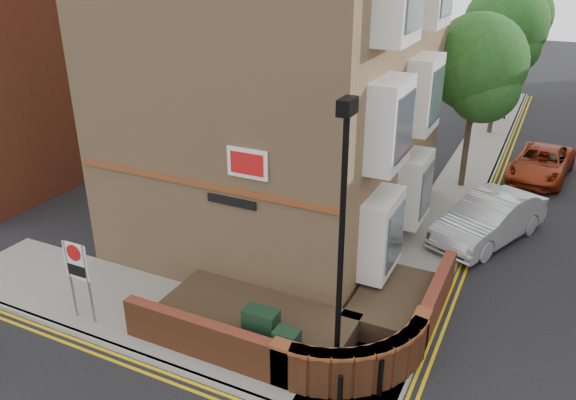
# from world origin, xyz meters

# --- Properties ---
(ground) EXTENTS (120.00, 120.00, 0.00)m
(ground) POSITION_xyz_m (0.00, 0.00, 0.00)
(ground) COLOR black
(ground) RESTS_ON ground
(pavement_corner) EXTENTS (13.00, 3.00, 0.12)m
(pavement_corner) POSITION_xyz_m (-3.50, 1.50, 0.06)
(pavement_corner) COLOR gray
(pavement_corner) RESTS_ON ground
(pavement_main) EXTENTS (2.00, 32.00, 0.12)m
(pavement_main) POSITION_xyz_m (2.00, 16.00, 0.06)
(pavement_main) COLOR gray
(pavement_main) RESTS_ON ground
(kerb_side) EXTENTS (13.00, 0.15, 0.12)m
(kerb_side) POSITION_xyz_m (-3.50, 0.00, 0.06)
(kerb_side) COLOR gray
(kerb_side) RESTS_ON ground
(kerb_main_near) EXTENTS (0.15, 32.00, 0.12)m
(kerb_main_near) POSITION_xyz_m (3.00, 16.00, 0.06)
(kerb_main_near) COLOR gray
(kerb_main_near) RESTS_ON ground
(yellow_lines_side) EXTENTS (13.00, 0.28, 0.01)m
(yellow_lines_side) POSITION_xyz_m (-3.50, -0.25, 0.01)
(yellow_lines_side) COLOR gold
(yellow_lines_side) RESTS_ON ground
(yellow_lines_main) EXTENTS (0.28, 32.00, 0.01)m
(yellow_lines_main) POSITION_xyz_m (3.25, 16.00, 0.01)
(yellow_lines_main) COLOR gold
(yellow_lines_main) RESTS_ON ground
(corner_building) EXTENTS (8.95, 10.40, 13.60)m
(corner_building) POSITION_xyz_m (-2.84, 8.00, 6.23)
(corner_building) COLOR tan
(corner_building) RESTS_ON ground
(garden_wall) EXTENTS (6.80, 6.00, 1.20)m
(garden_wall) POSITION_xyz_m (0.00, 2.50, 0.00)
(garden_wall) COLOR brown
(garden_wall) RESTS_ON ground
(lamppost) EXTENTS (0.25, 0.50, 6.30)m
(lamppost) POSITION_xyz_m (1.60, 1.20, 3.34)
(lamppost) COLOR black
(lamppost) RESTS_ON pavement_corner
(utility_cabinet_large) EXTENTS (0.80, 0.45, 1.20)m
(utility_cabinet_large) POSITION_xyz_m (-0.30, 1.30, 0.72)
(utility_cabinet_large) COLOR black
(utility_cabinet_large) RESTS_ON pavement_corner
(utility_cabinet_small) EXTENTS (0.55, 0.40, 1.10)m
(utility_cabinet_small) POSITION_xyz_m (0.50, 1.00, 0.67)
(utility_cabinet_small) COLOR black
(utility_cabinet_small) RESTS_ON pavement_corner
(bollard_near) EXTENTS (0.11, 0.11, 0.90)m
(bollard_near) POSITION_xyz_m (2.00, 0.40, 0.57)
(bollard_near) COLOR black
(bollard_near) RESTS_ON pavement_corner
(bollard_far) EXTENTS (0.11, 0.11, 0.90)m
(bollard_far) POSITION_xyz_m (2.60, 1.20, 0.57)
(bollard_far) COLOR black
(bollard_far) RESTS_ON pavement_corner
(zone_sign) EXTENTS (0.72, 0.07, 2.20)m
(zone_sign) POSITION_xyz_m (-5.00, 0.50, 1.64)
(zone_sign) COLOR slate
(zone_sign) RESTS_ON pavement_corner
(side_building) EXTENTS (6.40, 10.40, 9.00)m
(side_building) POSITION_xyz_m (-15.00, 8.00, 4.55)
(side_building) COLOR brown
(side_building) RESTS_ON ground
(tree_near) EXTENTS (3.64, 3.65, 6.70)m
(tree_near) POSITION_xyz_m (2.00, 14.05, 4.70)
(tree_near) COLOR #382B1E
(tree_near) RESTS_ON pavement_main
(tree_mid) EXTENTS (4.03, 4.03, 7.42)m
(tree_mid) POSITION_xyz_m (2.00, 22.05, 5.20)
(tree_mid) COLOR #382B1E
(tree_mid) RESTS_ON pavement_main
(tree_far) EXTENTS (3.81, 3.81, 7.00)m
(tree_far) POSITION_xyz_m (2.00, 30.05, 4.91)
(tree_far) COLOR #382B1E
(tree_far) RESTS_ON pavement_main
(traffic_light_assembly) EXTENTS (0.20, 0.16, 4.20)m
(traffic_light_assembly) POSITION_xyz_m (2.40, 25.00, 2.78)
(traffic_light_assembly) COLOR black
(traffic_light_assembly) RESTS_ON pavement_main
(silver_car_near) EXTENTS (3.36, 4.99, 1.55)m
(silver_car_near) POSITION_xyz_m (3.60, 9.73, 0.78)
(silver_car_near) COLOR #B7BBC0
(silver_car_near) RESTS_ON ground
(red_car_main) EXTENTS (2.70, 4.86, 1.29)m
(red_car_main) POSITION_xyz_m (4.77, 16.56, 0.64)
(red_car_main) COLOR maroon
(red_car_main) RESTS_ON ground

